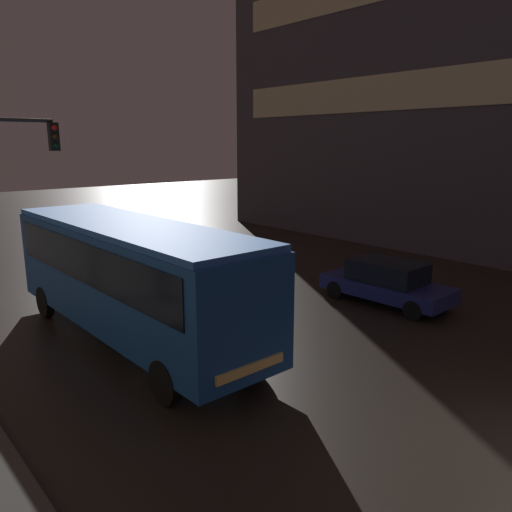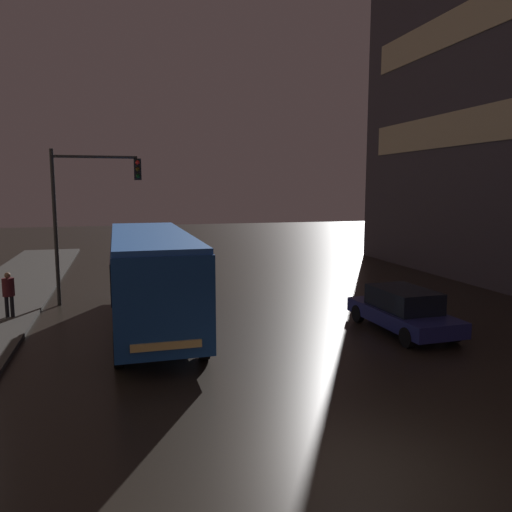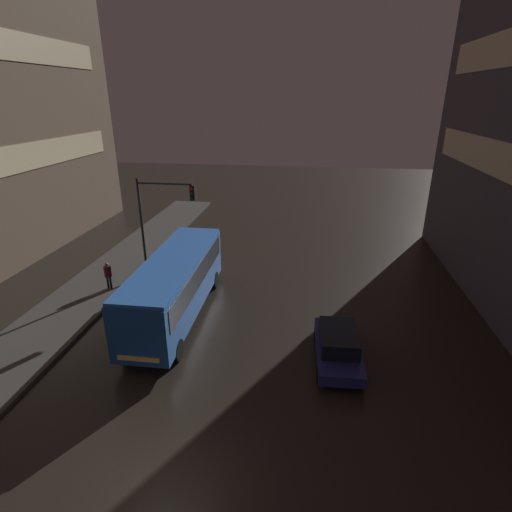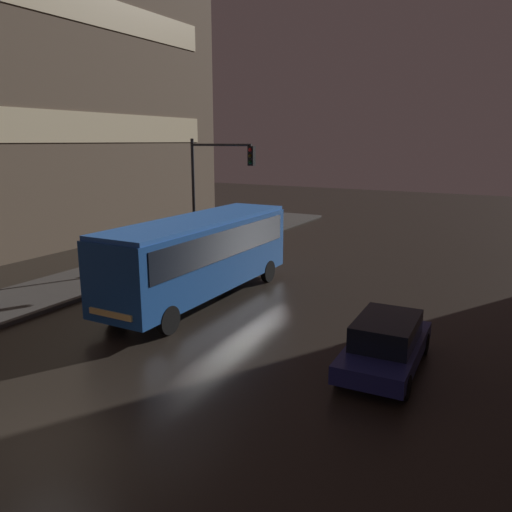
# 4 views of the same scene
# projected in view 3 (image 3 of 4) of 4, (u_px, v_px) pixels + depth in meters

# --- Properties ---
(ground_plane) EXTENTS (120.00, 120.00, 0.00)m
(ground_plane) POSITION_uv_depth(u_px,v_px,m) (161.00, 498.00, 11.78)
(ground_plane) COLOR black
(sidewalk_left) EXTENTS (4.00, 48.00, 0.15)m
(sidewalk_left) POSITION_uv_depth(u_px,v_px,m) (70.00, 309.00, 22.10)
(sidewalk_left) COLOR #3D3A38
(sidewalk_left) RESTS_ON ground
(bus_near) EXTENTS (2.73, 10.25, 3.38)m
(bus_near) POSITION_uv_depth(u_px,v_px,m) (175.00, 281.00, 20.73)
(bus_near) COLOR #194793
(bus_near) RESTS_ON ground
(car_taxi) EXTENTS (2.06, 4.57, 1.50)m
(car_taxi) POSITION_uv_depth(u_px,v_px,m) (338.00, 345.00, 17.68)
(car_taxi) COLOR navy
(car_taxi) RESTS_ON ground
(pedestrian_mid) EXTENTS (0.59, 0.59, 1.69)m
(pedestrian_mid) POSITION_uv_depth(u_px,v_px,m) (108.00, 273.00, 23.88)
(pedestrian_mid) COLOR black
(pedestrian_mid) RESTS_ON sidewalk_left
(traffic_light_main) EXTENTS (3.62, 0.35, 6.49)m
(traffic_light_main) POSITION_uv_depth(u_px,v_px,m) (159.00, 213.00, 24.33)
(traffic_light_main) COLOR #2D2D2D
(traffic_light_main) RESTS_ON ground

